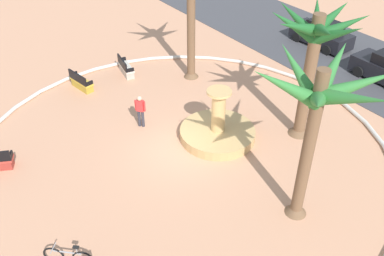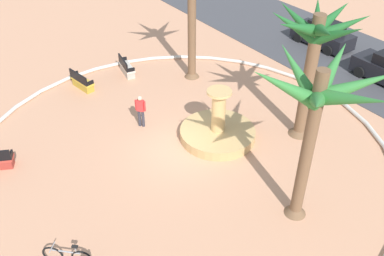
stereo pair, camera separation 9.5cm
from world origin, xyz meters
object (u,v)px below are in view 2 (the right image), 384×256
palm_tree_by_curb (318,107)px  bench_north (82,83)px  palm_tree_near_fountain (315,45)px  bicycle_red_frame (67,256)px  parked_car_leftmost (323,34)px  fountain (218,131)px  person_cyclist_photo (141,110)px  bench_east (127,68)px

palm_tree_by_curb → bench_north: 14.23m
palm_tree_near_fountain → bench_north: (-9.73, -6.66, -4.14)m
palm_tree_by_curb → bicycle_red_frame: palm_tree_by_curb is taller
bicycle_red_frame → palm_tree_by_curb: bearing=70.9°
palm_tree_near_fountain → bench_north: palm_tree_near_fountain is taller
palm_tree_by_curb → parked_car_leftmost: 16.01m
fountain → bench_north: bearing=-156.9°
palm_tree_near_fountain → parked_car_leftmost: bearing=125.7°
bicycle_red_frame → parked_car_leftmost: 21.17m
fountain → palm_tree_near_fountain: palm_tree_near_fountain is taller
bicycle_red_frame → person_cyclist_photo: bearing=133.5°
bicycle_red_frame → bench_north: bearing=155.0°
bench_north → parked_car_leftmost: size_ratio=0.41×
fountain → bench_north: size_ratio=2.09×
palm_tree_near_fountain → bicycle_red_frame: bearing=-86.1°
palm_tree_by_curb → person_cyclist_photo: bearing=-166.5°
bench_east → parked_car_leftmost: size_ratio=0.41×
fountain → person_cyclist_photo: (-2.82, -2.42, 0.59)m
bicycle_red_frame → person_cyclist_photo: person_cyclist_photo is taller
fountain → bench_east: 7.93m
palm_tree_by_curb → fountain: bearing=175.3°
bench_east → person_cyclist_photo: 5.45m
person_cyclist_photo → parked_car_leftmost: size_ratio=0.41×
palm_tree_near_fountain → palm_tree_by_curb: 5.15m
fountain → palm_tree_by_curb: 6.98m
palm_tree_near_fountain → bench_north: 12.50m
palm_tree_by_curb → person_cyclist_photo: 9.28m
person_cyclist_photo → bench_north: bearing=-169.6°
person_cyclist_photo → parked_car_leftmost: (-1.33, 14.19, -0.15)m
bench_north → bicycle_red_frame: 11.62m
bench_east → person_cyclist_photo: size_ratio=1.00×
bench_north → bench_east: bearing=92.0°
palm_tree_near_fountain → bench_north: size_ratio=3.64×
fountain → palm_tree_near_fountain: 5.65m
fountain → bench_east: fountain is taller
palm_tree_by_curb → person_cyclist_photo: (-8.24, -1.97, -3.79)m
bench_east → bench_north: 2.78m
fountain → bench_east: (-7.91, -0.56, 0.00)m
bench_east → palm_tree_near_fountain: bearing=21.6°
palm_tree_by_curb → parked_car_leftmost: (-9.56, 12.22, -3.95)m
palm_tree_by_curb → parked_car_leftmost: bearing=128.0°
fountain → palm_tree_near_fountain: size_ratio=0.57×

